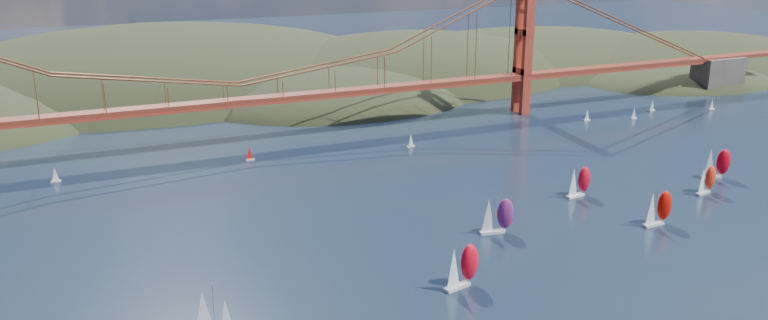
{
  "coord_description": "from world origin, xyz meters",
  "views": [
    {
      "loc": [
        -62.59,
        -77.09,
        72.17
      ],
      "look_at": [
        14.67,
        90.0,
        16.81
      ],
      "focal_mm": 35.0,
      "sensor_mm": 36.0,
      "label": 1
    }
  ],
  "objects_px": {
    "racer_rwb": "(496,215)",
    "racer_2": "(706,179)",
    "racer_4": "(716,163)",
    "racer_0": "(461,266)",
    "racer_3": "(579,181)",
    "sloop_navy": "(210,320)",
    "racer_1": "(658,208)"
  },
  "relations": [
    {
      "from": "racer_1",
      "to": "racer_rwb",
      "type": "height_order",
      "value": "racer_rwb"
    },
    {
      "from": "racer_2",
      "to": "racer_3",
      "type": "bearing_deg",
      "value": 147.03
    },
    {
      "from": "racer_2",
      "to": "racer_4",
      "type": "bearing_deg",
      "value": 21.35
    },
    {
      "from": "racer_0",
      "to": "racer_4",
      "type": "bearing_deg",
      "value": 2.05
    },
    {
      "from": "racer_0",
      "to": "racer_2",
      "type": "xyz_separation_m",
      "value": [
        95.5,
        22.65,
        -0.66
      ]
    },
    {
      "from": "racer_3",
      "to": "racer_4",
      "type": "xyz_separation_m",
      "value": [
        49.53,
        -4.18,
        0.34
      ]
    },
    {
      "from": "racer_0",
      "to": "racer_3",
      "type": "bearing_deg",
      "value": 16.8
    },
    {
      "from": "racer_1",
      "to": "racer_rwb",
      "type": "distance_m",
      "value": 42.86
    },
    {
      "from": "sloop_navy",
      "to": "racer_4",
      "type": "xyz_separation_m",
      "value": [
        163.38,
        34.22,
        -0.69
      ]
    },
    {
      "from": "racer_2",
      "to": "racer_4",
      "type": "xyz_separation_m",
      "value": [
        14.21,
        9.35,
        0.62
      ]
    },
    {
      "from": "racer_0",
      "to": "racer_rwb",
      "type": "height_order",
      "value": "racer_0"
    },
    {
      "from": "racer_0",
      "to": "racer_2",
      "type": "bearing_deg",
      "value": -0.87
    },
    {
      "from": "sloop_navy",
      "to": "racer_1",
      "type": "height_order",
      "value": "sloop_navy"
    },
    {
      "from": "sloop_navy",
      "to": "racer_2",
      "type": "relative_size",
      "value": 1.4
    },
    {
      "from": "racer_rwb",
      "to": "racer_2",
      "type": "bearing_deg",
      "value": 9.7
    },
    {
      "from": "racer_1",
      "to": "racer_2",
      "type": "distance_m",
      "value": 33.71
    },
    {
      "from": "racer_4",
      "to": "racer_0",
      "type": "bearing_deg",
      "value": -150.43
    },
    {
      "from": "racer_0",
      "to": "racer_1",
      "type": "relative_size",
      "value": 1.03
    },
    {
      "from": "racer_3",
      "to": "racer_1",
      "type": "bearing_deg",
      "value": -89.03
    },
    {
      "from": "racer_2",
      "to": "racer_3",
      "type": "relative_size",
      "value": 0.94
    },
    {
      "from": "racer_3",
      "to": "racer_2",
      "type": "bearing_deg",
      "value": -28.98
    },
    {
      "from": "racer_1",
      "to": "racer_4",
      "type": "xyz_separation_m",
      "value": [
        45.34,
        22.29,
        0.12
      ]
    },
    {
      "from": "racer_2",
      "to": "racer_1",
      "type": "bearing_deg",
      "value": -169.42
    },
    {
      "from": "racer_4",
      "to": "racer_rwb",
      "type": "height_order",
      "value": "racer_4"
    },
    {
      "from": "sloop_navy",
      "to": "racer_0",
      "type": "distance_m",
      "value": 53.72
    },
    {
      "from": "racer_0",
      "to": "racer_1",
      "type": "distance_m",
      "value": 65.1
    },
    {
      "from": "sloop_navy",
      "to": "racer_3",
      "type": "distance_m",
      "value": 120.16
    },
    {
      "from": "racer_4",
      "to": "racer_rwb",
      "type": "xyz_separation_m",
      "value": [
        -86.23,
        -9.45,
        -0.12
      ]
    },
    {
      "from": "racer_3",
      "to": "racer_rwb",
      "type": "relative_size",
      "value": 0.95
    },
    {
      "from": "racer_1",
      "to": "racer_2",
      "type": "xyz_separation_m",
      "value": [
        31.13,
        12.94,
        -0.5
      ]
    },
    {
      "from": "racer_3",
      "to": "racer_rwb",
      "type": "bearing_deg",
      "value": -167.64
    },
    {
      "from": "racer_0",
      "to": "racer_rwb",
      "type": "bearing_deg",
      "value": 29.64
    }
  ]
}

